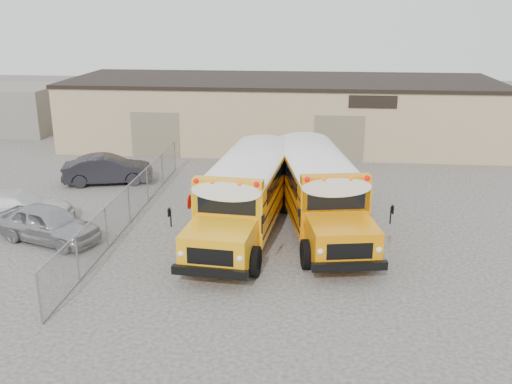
# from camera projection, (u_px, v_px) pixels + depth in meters

# --- Properties ---
(ground) EXTENTS (120.00, 120.00, 0.00)m
(ground) POSITION_uv_depth(u_px,v_px,m) (252.00, 254.00, 23.05)
(ground) COLOR #3D3B38
(ground) RESTS_ON ground
(warehouse) EXTENTS (30.20, 10.20, 4.67)m
(warehouse) POSITION_uv_depth(u_px,v_px,m) (281.00, 111.00, 41.24)
(warehouse) COLOR tan
(warehouse) RESTS_ON ground
(chainlink_fence) EXTENTS (0.07, 18.07, 1.81)m
(chainlink_fence) POSITION_uv_depth(u_px,v_px,m) (129.00, 204.00, 26.18)
(chainlink_fence) COLOR gray
(chainlink_fence) RESTS_ON ground
(distant_building_left) EXTENTS (8.00, 6.00, 3.60)m
(distant_building_left) POSITION_uv_depth(u_px,v_px,m) (7.00, 109.00, 45.39)
(distant_building_left) COLOR gray
(distant_building_left) RESTS_ON ground
(school_bus_left) EXTENTS (4.01, 11.56, 3.32)m
(school_bus_left) POSITION_uv_depth(u_px,v_px,m) (272.00, 151.00, 31.65)
(school_bus_left) COLOR #FFAA10
(school_bus_left) RESTS_ON ground
(school_bus_right) EXTENTS (4.72, 11.66, 3.32)m
(school_bus_right) POSITION_uv_depth(u_px,v_px,m) (297.00, 148.00, 32.30)
(school_bus_right) COLOR orange
(school_bus_right) RESTS_ON ground
(tarp_bundle) EXTENTS (1.01, 0.95, 1.29)m
(tarp_bundle) POSITION_uv_depth(u_px,v_px,m) (238.00, 250.00, 21.84)
(tarp_bundle) COLOR black
(tarp_bundle) RESTS_ON ground
(car_silver) EXTENTS (5.01, 3.32, 1.58)m
(car_silver) POSITION_uv_depth(u_px,v_px,m) (48.00, 224.00, 24.10)
(car_silver) COLOR #ABABAF
(car_silver) RESTS_ON ground
(car_white) EXTENTS (5.36, 2.69, 1.49)m
(car_white) POSITION_uv_depth(u_px,v_px,m) (17.00, 207.00, 26.28)
(car_white) COLOR silver
(car_white) RESTS_ON ground
(car_dark) EXTENTS (5.19, 2.91, 1.62)m
(car_dark) POSITION_uv_depth(u_px,v_px,m) (108.00, 169.00, 32.11)
(car_dark) COLOR black
(car_dark) RESTS_ON ground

